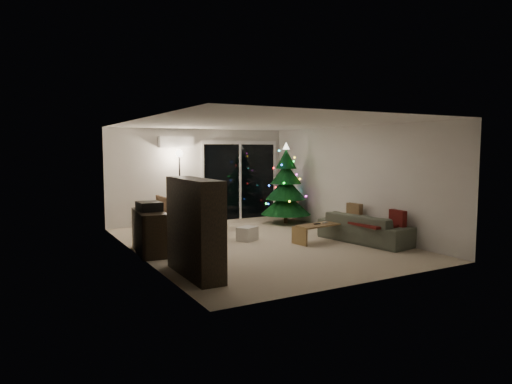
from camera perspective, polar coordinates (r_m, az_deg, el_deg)
room at (r=10.99m, az=-1.39°, el=0.42°), size 6.50×7.51×2.60m
bookshelf at (r=7.08m, az=-9.07°, el=-4.51°), size 0.87×1.56×1.52m
media_cabinet at (r=8.89m, az=-13.15°, el=-4.88°), size 0.62×1.34×0.81m
stereo at (r=8.82m, az=-13.21°, el=-1.75°), size 0.41×0.48×0.17m
armchair at (r=11.08m, az=-9.38°, el=-2.58°), size 0.98×1.00×0.89m
ottoman at (r=10.13m, az=-5.40°, el=-4.61°), size 0.50×0.50×0.43m
cardboard_box_a at (r=9.52m, az=-10.35°, el=-5.70°), size 0.44×0.34×0.30m
cardboard_box_b at (r=9.88m, az=-1.09°, el=-5.22°), size 0.53×0.49×0.30m
side_table at (r=11.40m, az=-4.78°, el=-3.27°), size 0.54×0.54×0.51m
floor_lamp at (r=11.81m, az=-9.50°, el=0.36°), size 0.30×0.30×1.89m
sofa at (r=9.97m, az=13.55°, el=-4.39°), size 1.12×2.16×0.60m
sofa_throw at (r=9.88m, az=13.14°, el=-3.67°), size 0.64×1.48×0.05m
cushion_a at (r=10.58m, az=12.20°, el=-2.47°), size 0.15×0.40×0.40m
cushion_b at (r=9.65m, az=17.29°, el=-3.34°), size 0.15×0.40×0.40m
coffee_table at (r=9.80m, az=8.33°, el=-5.08°), size 1.30×0.63×0.39m
remote_a at (r=9.67m, az=7.64°, el=-3.96°), size 0.16×0.05×0.02m
remote_b at (r=9.86m, az=8.64°, el=-3.79°), size 0.15×0.09×0.02m
christmas_tree at (r=12.08m, az=3.76°, el=1.11°), size 1.73×1.73×2.14m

